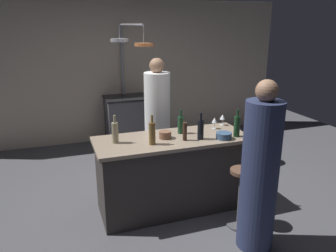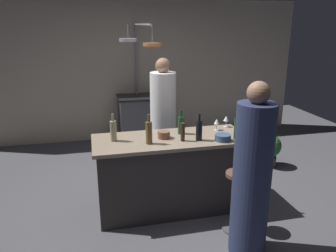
# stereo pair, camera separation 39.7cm
# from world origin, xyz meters

# --- Properties ---
(ground_plane) EXTENTS (9.00, 9.00, 0.00)m
(ground_plane) POSITION_xyz_m (0.00, 0.00, 0.00)
(ground_plane) COLOR #4C4C51
(back_wall) EXTENTS (6.40, 0.16, 2.60)m
(back_wall) POSITION_xyz_m (0.00, 2.85, 1.30)
(back_wall) COLOR #BCAD99
(back_wall) RESTS_ON ground_plane
(kitchen_island) EXTENTS (1.80, 0.72, 0.90)m
(kitchen_island) POSITION_xyz_m (0.00, 0.00, 0.45)
(kitchen_island) COLOR #332D2B
(kitchen_island) RESTS_ON ground_plane
(stove_range) EXTENTS (0.80, 0.64, 0.89)m
(stove_range) POSITION_xyz_m (0.00, 2.45, 0.45)
(stove_range) COLOR #47474C
(stove_range) RESTS_ON ground_plane
(chef) EXTENTS (0.36, 0.36, 1.72)m
(chef) POSITION_xyz_m (0.11, 0.94, 0.80)
(chef) COLOR white
(chef) RESTS_ON ground_plane
(bar_stool_right) EXTENTS (0.28, 0.28, 0.68)m
(bar_stool_right) POSITION_xyz_m (0.57, -0.62, 0.38)
(bar_stool_right) COLOR #4C4C51
(bar_stool_right) RESTS_ON ground_plane
(guest_right) EXTENTS (0.36, 0.36, 1.70)m
(guest_right) POSITION_xyz_m (0.54, -0.97, 0.79)
(guest_right) COLOR #262D4C
(guest_right) RESTS_ON ground_plane
(overhead_pot_rack) EXTENTS (0.62, 1.52, 2.17)m
(overhead_pot_rack) POSITION_xyz_m (-0.05, 1.89, 1.67)
(overhead_pot_rack) COLOR gray
(overhead_pot_rack) RESTS_ON ground_plane
(potted_plant) EXTENTS (0.36, 0.36, 0.52)m
(potted_plant) POSITION_xyz_m (1.80, 0.86, 0.30)
(potted_plant) COLOR brown
(potted_plant) RESTS_ON ground_plane
(pepper_mill) EXTENTS (0.05, 0.05, 0.21)m
(pepper_mill) POSITION_xyz_m (0.10, -0.13, 1.01)
(pepper_mill) COLOR #382319
(pepper_mill) RESTS_ON kitchen_island
(wine_bottle_amber) EXTENTS (0.07, 0.07, 0.33)m
(wine_bottle_amber) POSITION_xyz_m (-0.28, -0.13, 1.03)
(wine_bottle_amber) COLOR brown
(wine_bottle_amber) RESTS_ON kitchen_island
(wine_bottle_green) EXTENTS (0.07, 0.07, 0.29)m
(wine_bottle_green) POSITION_xyz_m (0.15, 0.13, 1.01)
(wine_bottle_green) COLOR #193D23
(wine_bottle_green) RESTS_ON kitchen_island
(wine_bottle_dark) EXTENTS (0.07, 0.07, 0.31)m
(wine_bottle_dark) POSITION_xyz_m (0.29, -0.15, 1.02)
(wine_bottle_dark) COLOR black
(wine_bottle_dark) RESTS_ON kitchen_island
(wine_bottle_white) EXTENTS (0.07, 0.07, 0.32)m
(wine_bottle_white) POSITION_xyz_m (-0.65, 0.05, 1.02)
(wine_bottle_white) COLOR gray
(wine_bottle_white) RESTS_ON kitchen_island
(wine_bottle_red) EXTENTS (0.07, 0.07, 0.33)m
(wine_bottle_red) POSITION_xyz_m (0.73, -0.20, 1.03)
(wine_bottle_red) COLOR #143319
(wine_bottle_red) RESTS_ON kitchen_island
(wine_glass_near_right_guest) EXTENTS (0.07, 0.07, 0.15)m
(wine_glass_near_right_guest) POSITION_xyz_m (0.79, 0.26, 1.01)
(wine_glass_near_right_guest) COLOR silver
(wine_glass_near_right_guest) RESTS_ON kitchen_island
(wine_glass_near_left_guest) EXTENTS (0.07, 0.07, 0.15)m
(wine_glass_near_left_guest) POSITION_xyz_m (0.62, 0.16, 1.01)
(wine_glass_near_left_guest) COLOR silver
(wine_glass_near_left_guest) RESTS_ON kitchen_island
(mixing_bowl_wooden) EXTENTS (0.14, 0.14, 0.08)m
(mixing_bowl_wooden) POSITION_xyz_m (-0.08, 0.01, 0.94)
(mixing_bowl_wooden) COLOR brown
(mixing_bowl_wooden) RESTS_ON kitchen_island
(mixing_bowl_blue) EXTENTS (0.18, 0.18, 0.07)m
(mixing_bowl_blue) POSITION_xyz_m (0.55, -0.22, 0.94)
(mixing_bowl_blue) COLOR #334C6B
(mixing_bowl_blue) RESTS_ON kitchen_island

